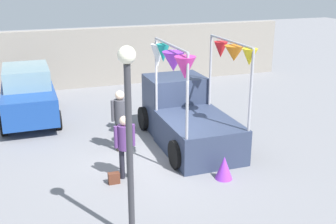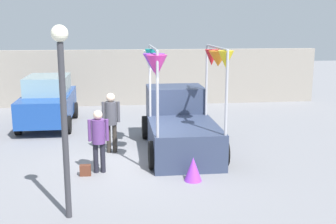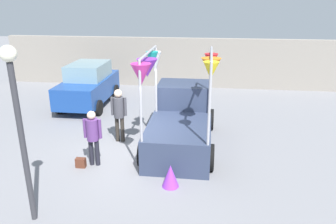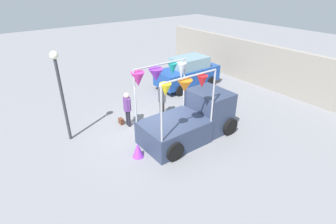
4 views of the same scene
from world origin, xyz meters
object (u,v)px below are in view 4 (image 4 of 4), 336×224
(parked_car, at_px, (188,72))
(person_customer, at_px, (127,106))
(street_lamp, at_px, (60,84))
(person_vendor, at_px, (162,97))
(vendor_truck, at_px, (192,116))
(handbag, at_px, (121,121))
(folded_kite_bundle_violet, at_px, (138,150))

(parked_car, distance_m, person_customer, 5.80)
(parked_car, height_order, street_lamp, street_lamp)
(person_customer, bearing_deg, parked_car, 111.29)
(person_vendor, bearing_deg, parked_car, 123.02)
(vendor_truck, height_order, handbag, vendor_truck)
(street_lamp, bearing_deg, person_customer, 78.76)
(handbag, bearing_deg, person_customer, 29.74)
(vendor_truck, relative_size, street_lamp, 1.09)
(handbag, relative_size, folded_kite_bundle_violet, 0.47)
(vendor_truck, relative_size, person_vendor, 2.29)
(vendor_truck, height_order, person_customer, vendor_truck)
(vendor_truck, relative_size, parked_car, 1.03)
(street_lamp, bearing_deg, handbag, 86.21)
(handbag, height_order, street_lamp, street_lamp)
(parked_car, distance_m, folded_kite_bundle_violet, 7.70)
(parked_car, bearing_deg, person_customer, -68.71)
(parked_car, height_order, folded_kite_bundle_violet, parked_car)
(vendor_truck, xyz_separation_m, parked_car, (-4.44, 3.57, 0.05))
(vendor_truck, bearing_deg, folded_kite_bundle_violet, -90.54)
(person_customer, relative_size, folded_kite_bundle_violet, 2.75)
(parked_car, height_order, person_vendor, parked_car)
(vendor_truck, height_order, person_vendor, vendor_truck)
(person_customer, height_order, handbag, person_customer)
(parked_car, xyz_separation_m, handbag, (1.75, -5.60, -0.80))
(vendor_truck, distance_m, folded_kite_bundle_violet, 2.77)
(parked_car, bearing_deg, handbag, -72.61)
(vendor_truck, bearing_deg, parked_car, 141.22)
(vendor_truck, distance_m, handbag, 3.45)
(handbag, bearing_deg, vendor_truck, 37.08)
(person_customer, xyz_separation_m, folded_kite_bundle_violet, (2.31, -0.87, -0.69))
(person_customer, bearing_deg, street_lamp, -101.24)
(person_vendor, distance_m, street_lamp, 4.54)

